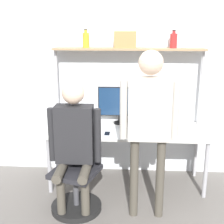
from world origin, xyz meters
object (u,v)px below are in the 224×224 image
object	(u,v)px
storage_box	(125,40)
bottle_red	(174,40)
bottle_amber	(86,40)
laptop	(86,126)
cell_phone	(107,134)
person_standing	(149,114)
office_chair	(78,184)
person_seated	(74,137)
monitor	(120,103)

from	to	relation	value
storage_box	bottle_red	bearing A→B (deg)	0.00
bottle_amber	laptop	bearing A→B (deg)	-85.65
bottle_amber	cell_phone	bearing A→B (deg)	-56.09
person_standing	bottle_red	world-z (taller)	bottle_red
office_chair	bottle_amber	xyz separation A→B (m)	(0.01, 0.85, 1.52)
office_chair	person_standing	distance (m)	1.15
cell_phone	person_seated	distance (m)	0.56
monitor	bottle_red	xyz separation A→B (m)	(0.64, -0.01, 0.80)
monitor	cell_phone	bearing A→B (deg)	-107.54
cell_phone	bottle_amber	xyz separation A→B (m)	(-0.29, 0.44, 1.07)
bottle_red	bottle_amber	bearing A→B (deg)	180.00
cell_phone	storage_box	size ratio (longest dim) A/B	0.56
monitor	office_chair	world-z (taller)	monitor
monitor	office_chair	distance (m)	1.20
laptop	cell_phone	world-z (taller)	laptop
person_standing	storage_box	size ratio (longest dim) A/B	6.61
office_chair	bottle_red	bearing A→B (deg)	38.13
office_chair	storage_box	bearing A→B (deg)	59.85
laptop	bottle_amber	world-z (taller)	bottle_amber
laptop	cell_phone	xyz separation A→B (m)	(0.27, -0.09, -0.06)
cell_phone	person_standing	world-z (taller)	person_standing
bottle_amber	bottle_red	bearing A→B (deg)	0.00
laptop	person_seated	bearing A→B (deg)	-94.76
person_seated	bottle_red	distance (m)	1.70
person_standing	bottle_amber	bearing A→B (deg)	128.45
person_standing	bottle_amber	size ratio (longest dim) A/B	7.85
office_chair	person_seated	size ratio (longest dim) A/B	0.65
office_chair	person_standing	size ratio (longest dim) A/B	0.53
office_chair	person_seated	world-z (taller)	person_seated
bottle_amber	storage_box	xyz separation A→B (m)	(0.49, 0.00, 0.00)
office_chair	cell_phone	bearing A→B (deg)	53.88
office_chair	monitor	bearing A→B (deg)	62.76
bottle_red	storage_box	size ratio (longest dim) A/B	0.81
office_chair	person_seated	bearing A→B (deg)	-105.87
person_standing	cell_phone	bearing A→B (deg)	131.93
laptop	person_standing	bearing A→B (deg)	-39.46
bottle_red	storage_box	bearing A→B (deg)	180.00
monitor	office_chair	xyz separation A→B (m)	(-0.44, -0.86, -0.72)
cell_phone	office_chair	size ratio (longest dim) A/B	0.16
laptop	person_standing	size ratio (longest dim) A/B	0.18
cell_phone	storage_box	bearing A→B (deg)	66.21
laptop	storage_box	distance (m)	1.16
monitor	person_standing	world-z (taller)	person_standing
monitor	laptop	xyz separation A→B (m)	(-0.41, -0.36, -0.20)
monitor	bottle_amber	bearing A→B (deg)	-179.06
bottle_red	storage_box	distance (m)	0.59
monitor	cell_phone	size ratio (longest dim) A/B	3.90
person_standing	storage_box	distance (m)	1.19
bottle_amber	storage_box	size ratio (longest dim) A/B	0.84
person_seated	person_standing	xyz separation A→B (m)	(0.77, -0.06, 0.28)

